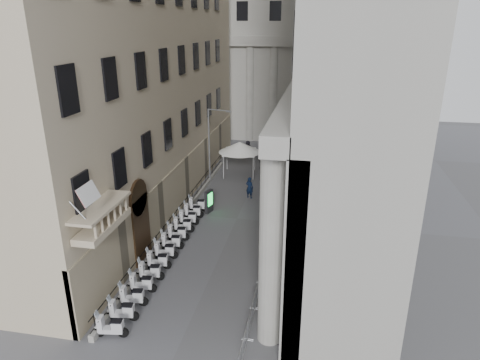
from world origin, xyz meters
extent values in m
cube|color=#B1AFA7|center=(0.00, 48.00, 15.00)|extent=(22.00, 10.00, 30.00)
cylinder|color=silver|center=(-3.12, 28.11, 1.17)|extent=(0.06, 0.06, 2.33)
cylinder|color=silver|center=(-0.15, 28.11, 1.17)|extent=(0.06, 0.06, 2.33)
cylinder|color=silver|center=(-3.12, 31.08, 1.17)|extent=(0.06, 0.06, 2.33)
cylinder|color=silver|center=(-0.15, 31.08, 1.17)|extent=(0.06, 0.06, 2.33)
cube|color=white|center=(-1.64, 29.59, 2.39)|extent=(3.18, 3.18, 0.13)
cone|color=white|center=(-1.64, 29.59, 2.92)|extent=(4.24, 4.24, 1.06)
cylinder|color=#979AA0|center=(-4.20, 26.85, 3.61)|extent=(0.16, 0.16, 7.21)
cylinder|color=#979AA0|center=(-3.14, 26.62, 7.21)|extent=(2.14, 0.56, 0.12)
cube|color=#979AA0|center=(-2.17, 26.42, 7.17)|extent=(0.48, 0.29, 0.14)
cube|color=black|center=(-2.50, 19.97, 0.97)|extent=(0.52, 0.95, 1.94)
cube|color=#19E54C|center=(-2.36, 19.92, 1.19)|extent=(0.23, 0.68, 1.08)
imported|color=#0D1936|center=(0.27, 23.67, 0.97)|extent=(0.83, 0.69, 1.95)
imported|color=black|center=(0.19, 31.95, 0.91)|extent=(0.99, 0.83, 1.81)
imported|color=black|center=(-2.00, 36.00, 0.94)|extent=(1.09, 1.05, 1.88)
camera|label=1|loc=(6.04, -11.23, 14.82)|focal=32.00mm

